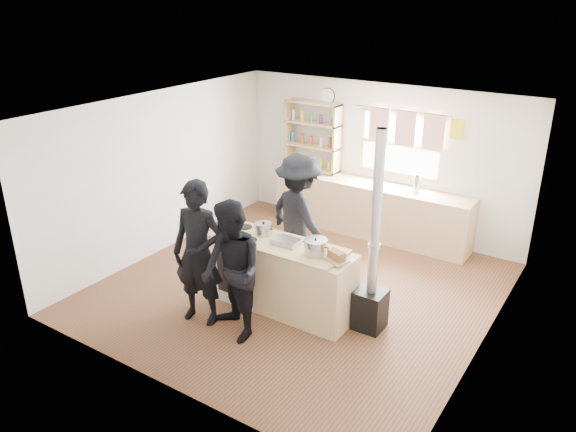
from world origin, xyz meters
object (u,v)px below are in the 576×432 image
object	(u,v)px
roast_tray	(286,241)
flue_heater	(372,281)
skillet_greens	(232,236)
cooking_island	(285,277)
bread_board	(336,257)
stockpot_counter	(316,247)
person_near_left	(198,254)
stockpot_stove	(264,229)
person_near_right	(232,272)
person_far	(299,217)
thermos	(417,184)

from	to	relation	value
roast_tray	flue_heater	xyz separation A→B (m)	(1.10, 0.19, -0.32)
skillet_greens	roast_tray	size ratio (longest dim) A/B	0.95
cooking_island	roast_tray	size ratio (longest dim) A/B	5.76
bread_board	stockpot_counter	bearing A→B (deg)	177.49
bread_board	person_near_left	xyz separation A→B (m)	(-1.50, -0.73, -0.07)
stockpot_stove	person_near_right	bearing A→B (deg)	-77.68
skillet_greens	roast_tray	xyz separation A→B (m)	(0.67, 0.24, 0.01)
flue_heater	person_near_right	distance (m)	1.67
roast_tray	person_near_left	bearing A→B (deg)	-133.60
roast_tray	flue_heater	size ratio (longest dim) A/B	0.14
roast_tray	cooking_island	bearing A→B (deg)	-89.29
skillet_greens	person_far	xyz separation A→B (m)	(0.30, 1.12, -0.05)
thermos	stockpot_counter	xyz separation A→B (m)	(-0.18, -2.80, -0.01)
bread_board	flue_heater	bearing A→B (deg)	35.54
bread_board	cooking_island	bearing A→B (deg)	176.86
cooking_island	person_near_right	world-z (taller)	person_near_right
thermos	person_near_right	world-z (taller)	person_near_right
person_near_right	person_far	size ratio (longest dim) A/B	0.94
bread_board	person_near_right	bearing A→B (deg)	-140.61
stockpot_counter	bread_board	xyz separation A→B (m)	(0.29, -0.01, -0.04)
stockpot_counter	person_near_right	bearing A→B (deg)	-129.64
skillet_greens	stockpot_counter	bearing A→B (deg)	9.69
cooking_island	skillet_greens	bearing A→B (deg)	-161.80
thermos	stockpot_stove	xyz separation A→B (m)	(-1.03, -2.67, -0.03)
bread_board	flue_heater	size ratio (longest dim) A/B	0.13
cooking_island	thermos	bearing A→B (deg)	77.14
roast_tray	person_near_left	world-z (taller)	person_near_left
person_far	stockpot_stove	bearing A→B (deg)	109.60
skillet_greens	cooking_island	bearing A→B (deg)	18.20
roast_tray	stockpot_stove	distance (m)	0.41
skillet_greens	person_near_right	xyz separation A→B (m)	(0.47, -0.60, -0.11)
bread_board	person_near_right	distance (m)	1.23
thermos	stockpot_stove	bearing A→B (deg)	-111.11
bread_board	roast_tray	bearing A→B (deg)	175.37
thermos	roast_tray	xyz separation A→B (m)	(-0.63, -2.75, -0.07)
stockpot_counter	person_near_right	distance (m)	1.04
flue_heater	bread_board	bearing A→B (deg)	-144.46
thermos	roast_tray	distance (m)	2.82
cooking_island	stockpot_counter	size ratio (longest dim) A/B	6.90
stockpot_counter	roast_tray	bearing A→B (deg)	174.01
flue_heater	stockpot_counter	bearing A→B (deg)	-159.59
thermos	person_far	xyz separation A→B (m)	(-1.00, -1.87, -0.13)
skillet_greens	roast_tray	bearing A→B (deg)	19.70
roast_tray	person_far	xyz separation A→B (m)	(-0.37, 0.89, -0.06)
thermos	person_near_left	bearing A→B (deg)	-111.34
stockpot_counter	bread_board	bearing A→B (deg)	-2.51
person_near_left	person_far	bearing A→B (deg)	65.71
cooking_island	person_far	xyz separation A→B (m)	(-0.37, 0.90, 0.44)
thermos	skillet_greens	size ratio (longest dim) A/B	0.86
person_far	stockpot_counter	bearing A→B (deg)	153.30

